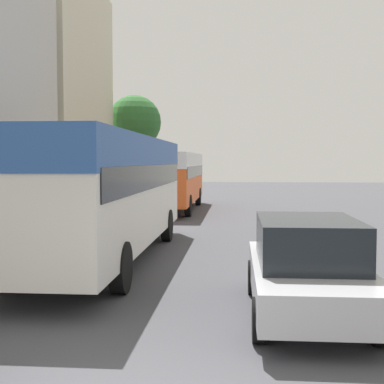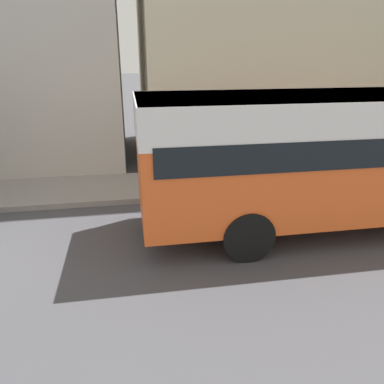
{
  "view_description": "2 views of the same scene",
  "coord_description": "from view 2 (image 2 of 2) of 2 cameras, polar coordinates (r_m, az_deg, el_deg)",
  "views": [
    {
      "loc": [
        1.31,
        -4.79,
        2.53
      ],
      "look_at": [
        -0.43,
        15.89,
        1.33
      ],
      "focal_mm": 50.0,
      "sensor_mm": 36.0,
      "label": 1
    },
    {
      "loc": [
        5.08,
        17.35,
        3.78
      ],
      "look_at": [
        -1.08,
        18.41,
        1.38
      ],
      "focal_mm": 35.0,
      "sensor_mm": 36.0,
      "label": 2
    }
  ],
  "objects": [
    {
      "name": "bus_following",
      "position": [
        9.02,
        26.21,
        6.9
      ],
      "size": [
        2.53,
        10.2,
        2.93
      ],
      "color": "#EA5B23",
      "rests_on": "ground_plane"
    }
  ]
}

